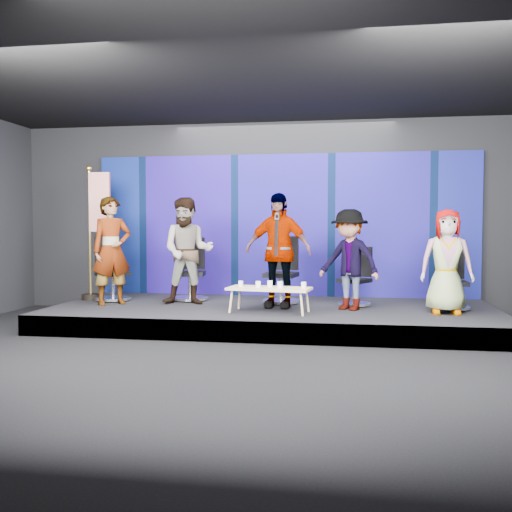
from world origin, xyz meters
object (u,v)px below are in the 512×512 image
object	(u,v)px
panelist_d	(349,260)
mug_b	(258,284)
panelist_b	(188,251)
panelist_c	(278,250)
mug_c	(270,284)
chair_b	(191,280)
mug_a	(241,284)
coffee_table	(269,289)
chair_d	(356,286)
mug_d	(280,285)
mug_e	(304,285)
chair_e	(452,289)
flag_stand	(96,229)
chair_a	(112,280)
chair_c	(282,281)
panelist_a	(112,251)
panelist_e	(447,261)

from	to	relation	value
panelist_d	mug_b	bearing A→B (deg)	-131.37
panelist_d	panelist_b	bearing A→B (deg)	-155.68
panelist_c	mug_c	size ratio (longest dim) A/B	19.09
chair_b	mug_a	world-z (taller)	chair_b
panelist_c	mug_c	bearing A→B (deg)	-88.76
panelist_c	coffee_table	distance (m)	0.79
chair_d	coffee_table	xyz separation A→B (m)	(-1.28, -0.95, 0.03)
chair_d	mug_d	world-z (taller)	chair_d
panelist_b	mug_e	size ratio (longest dim) A/B	19.63
mug_d	mug_c	bearing A→B (deg)	144.42
mug_e	coffee_table	bearing A→B (deg)	178.65
chair_e	flag_stand	bearing A→B (deg)	179.58
chair_a	flag_stand	bearing A→B (deg)	129.12
mug_e	mug_b	bearing A→B (deg)	179.95
chair_c	mug_c	bearing A→B (deg)	-85.46
chair_a	panelist_a	distance (m)	0.73
chair_d	mug_e	distance (m)	1.24
chair_a	flag_stand	xyz separation A→B (m)	(-0.30, 0.05, 0.88)
mug_c	chair_e	bearing A→B (deg)	14.24
panelist_e	mug_c	size ratio (longest dim) A/B	16.25
chair_b	panelist_e	bearing A→B (deg)	-19.58
panelist_c	mug_a	size ratio (longest dim) A/B	21.25
chair_e	panelist_d	bearing A→B (deg)	-167.25
chair_e	mug_a	distance (m)	3.27
chair_a	panelist_b	bearing A→B (deg)	-51.03
chair_c	mug_e	world-z (taller)	chair_c
panelist_e	mug_a	world-z (taller)	panelist_e
coffee_table	mug_e	size ratio (longest dim) A/B	14.32
panelist_b	panelist_d	size ratio (longest dim) A/B	1.14
mug_a	mug_e	xyz separation A→B (m)	(0.96, -0.09, 0.00)
chair_a	chair_d	world-z (taller)	chair_a
panelist_c	mug_c	xyz separation A→B (m)	(-0.06, -0.47, -0.48)
panelist_b	chair_e	distance (m)	4.23
mug_b	mug_e	bearing A→B (deg)	-0.05
chair_a	mug_a	xyz separation A→B (m)	(2.43, -0.86, 0.06)
panelist_a	coffee_table	bearing A→B (deg)	-51.07
chair_a	mug_c	size ratio (longest dim) A/B	11.54
mug_a	flag_stand	world-z (taller)	flag_stand
mug_c	chair_a	bearing A→B (deg)	163.34
panelist_a	mug_d	bearing A→B (deg)	-51.36
chair_e	mug_b	xyz separation A→B (m)	(-2.91, -0.78, 0.11)
chair_e	panelist_b	bearing A→B (deg)	-177.09
chair_b	mug_c	distance (m)	1.89
flag_stand	coffee_table	bearing A→B (deg)	-18.62
mug_c	flag_stand	distance (m)	3.40
chair_a	mug_c	bearing A→B (deg)	-57.64
chair_c	mug_a	bearing A→B (deg)	-108.91
panelist_a	chair_b	bearing A→B (deg)	-9.09
chair_c	mug_d	size ratio (longest dim) A/B	11.68
panelist_a	mug_e	distance (m)	3.25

